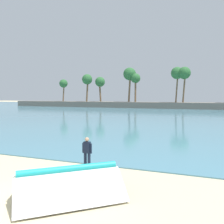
{
  "coord_description": "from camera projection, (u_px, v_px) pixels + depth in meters",
  "views": [
    {
      "loc": [
        6.69,
        -5.37,
        3.77
      ],
      "look_at": [
        -0.06,
        12.43,
        2.45
      ],
      "focal_mm": 38.47,
      "sensor_mm": 36.0,
      "label": 1
    }
  ],
  "objects": [
    {
      "name": "person_at_waterline",
      "position": [
        87.0,
        152.0,
        12.13
      ],
      "size": [
        0.55,
        0.22,
        1.67
      ],
      "color": "#141E33",
      "rests_on": "ground"
    },
    {
      "name": "sea",
      "position": [
        174.0,
        111.0,
        59.34
      ],
      "size": [
        220.0,
        98.49,
        0.06
      ],
      "primitive_type": "cube",
      "color": "teal",
      "rests_on": "ground"
    },
    {
      "name": "folded_kite",
      "position": [
        69.0,
        177.0,
        8.83
      ],
      "size": [
        4.52,
        4.38,
        1.14
      ],
      "color": "white",
      "rests_on": "ground"
    },
    {
      "name": "palm_headland",
      "position": [
        184.0,
        96.0,
        67.11
      ],
      "size": [
        108.53,
        6.4,
        13.36
      ],
      "color": "slate",
      "rests_on": "ground"
    }
  ]
}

